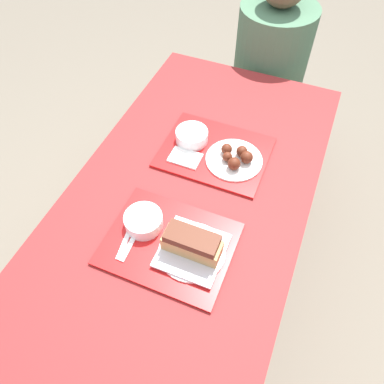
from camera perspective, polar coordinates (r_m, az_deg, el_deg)
ground_plane at (r=1.98m, az=-0.66°, el=-13.89°), size 12.00×12.00×0.00m
picnic_table at (r=1.41m, az=-0.90°, el=-3.29°), size 0.84×1.65×0.75m
picnic_bench_far at (r=2.30m, az=9.61°, el=13.05°), size 0.80×0.28×0.45m
tray_near at (r=1.23m, az=-3.48°, el=-7.86°), size 0.41×0.33×0.01m
tray_far at (r=1.47m, az=3.49°, el=6.08°), size 0.41×0.33×0.01m
bowl_coleslaw_near at (r=1.24m, az=-7.41°, el=-4.32°), size 0.13×0.13×0.05m
brisket_sandwich_plate at (r=1.17m, az=-0.00°, el=-8.26°), size 0.22×0.22×0.10m
plastic_fork_near at (r=1.25m, az=-9.86°, el=-6.74°), size 0.04×0.17×0.00m
plastic_knife_near at (r=1.24m, az=-8.97°, el=-7.09°), size 0.02×0.17×0.00m
bowl_coleslaw_far at (r=1.49m, az=-0.03°, el=8.61°), size 0.13×0.13×0.05m
wings_plate_far at (r=1.43m, az=6.62°, el=5.18°), size 0.22×0.22×0.06m
napkin_far at (r=1.44m, az=-1.05°, el=5.23°), size 0.12×0.08×0.01m
person_seated_across at (r=2.09m, az=12.19°, el=20.54°), size 0.38×0.38×0.72m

